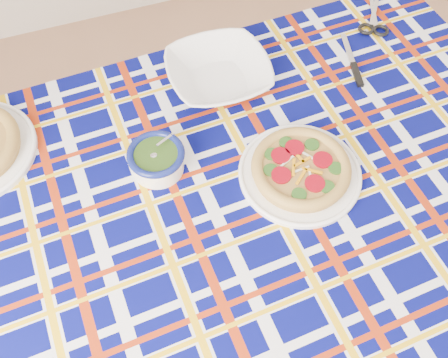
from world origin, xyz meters
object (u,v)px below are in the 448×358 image
object	(u,v)px
main_focaccia_plate	(301,168)
serving_bowl	(219,74)
dining_table	(234,207)
pesto_bowl	(157,158)

from	to	relation	value
main_focaccia_plate	serving_bowl	bearing A→B (deg)	102.90
dining_table	serving_bowl	xyz separation A→B (m)	(0.08, 0.35, 0.11)
dining_table	serving_bowl	world-z (taller)	serving_bowl
dining_table	serving_bowl	bearing A→B (deg)	74.15
serving_bowl	pesto_bowl	bearing A→B (deg)	-136.88
dining_table	serving_bowl	distance (m)	0.37
pesto_bowl	serving_bowl	size ratio (longest dim) A/B	0.50
main_focaccia_plate	pesto_bowl	xyz separation A→B (m)	(-0.32, 0.14, 0.01)
main_focaccia_plate	dining_table	bearing A→B (deg)	175.51
dining_table	main_focaccia_plate	distance (m)	0.20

